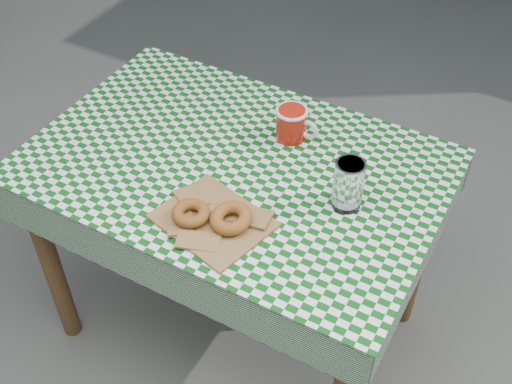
{
  "coord_description": "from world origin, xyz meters",
  "views": [
    {
      "loc": [
        0.69,
        -1.24,
        1.94
      ],
      "look_at": [
        0.12,
        -0.2,
        0.79
      ],
      "focal_mm": 45.39,
      "sensor_mm": 36.0,
      "label": 1
    }
  ],
  "objects_px": {
    "coffee_mug": "(291,124)",
    "drinking_glass": "(348,185)",
    "table": "(237,253)",
    "paper_bag": "(213,220)"
  },
  "relations": [
    {
      "from": "drinking_glass",
      "to": "coffee_mug",
      "type": "bearing_deg",
      "value": 144.13
    },
    {
      "from": "table",
      "to": "drinking_glass",
      "type": "bearing_deg",
      "value": 0.38
    },
    {
      "from": "table",
      "to": "drinking_glass",
      "type": "height_order",
      "value": "drinking_glass"
    },
    {
      "from": "paper_bag",
      "to": "coffee_mug",
      "type": "distance_m",
      "value": 0.4
    },
    {
      "from": "table",
      "to": "paper_bag",
      "type": "distance_m",
      "value": 0.45
    },
    {
      "from": "coffee_mug",
      "to": "table",
      "type": "bearing_deg",
      "value": -115.09
    },
    {
      "from": "paper_bag",
      "to": "drinking_glass",
      "type": "distance_m",
      "value": 0.35
    },
    {
      "from": "drinking_glass",
      "to": "table",
      "type": "bearing_deg",
      "value": 179.81
    },
    {
      "from": "coffee_mug",
      "to": "drinking_glass",
      "type": "bearing_deg",
      "value": -35.04
    },
    {
      "from": "coffee_mug",
      "to": "drinking_glass",
      "type": "xyz_separation_m",
      "value": [
        0.25,
        -0.18,
        0.02
      ]
    }
  ]
}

